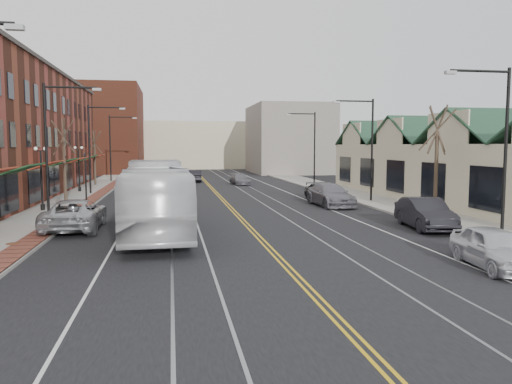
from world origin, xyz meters
name	(u,v)px	position (x,y,z in m)	size (l,w,h in m)	color
ground	(303,284)	(0.00, 0.00, 0.00)	(160.00, 160.00, 0.00)	black
sidewalk_left	(55,211)	(-12.00, 20.00, 0.07)	(4.00, 120.00, 0.15)	gray
sidewalk_right	(387,204)	(12.00, 20.00, 0.07)	(4.00, 120.00, 0.15)	gray
building_right	(461,174)	(18.00, 20.00, 2.30)	(8.00, 36.00, 4.60)	beige
backdrop_left	(97,130)	(-16.00, 70.00, 7.00)	(14.00, 18.00, 14.00)	brown
backdrop_mid	(192,145)	(0.00, 85.00, 4.50)	(22.00, 14.00, 9.00)	beige
backdrop_right	(289,139)	(15.00, 65.00, 5.50)	(12.00, 16.00, 11.00)	slate
streetlight_l_1	(54,137)	(-11.05, 16.00, 5.03)	(3.33, 0.25, 8.00)	black
streetlight_l_2	(94,140)	(-11.05, 32.00, 5.03)	(3.33, 0.25, 8.00)	black
streetlight_l_3	(114,141)	(-11.05, 48.00, 5.03)	(3.33, 0.25, 8.00)	black
streetlight_r_0	(498,135)	(11.05, 6.00, 5.03)	(3.33, 0.25, 8.00)	black
streetlight_r_1	(367,139)	(11.05, 22.00, 5.03)	(3.33, 0.25, 8.00)	black
streetlight_r_2	(311,141)	(11.05, 38.00, 5.03)	(3.33, 0.25, 8.00)	black
lamppost_l_2	(42,180)	(-12.80, 20.00, 2.20)	(0.84, 0.28, 4.27)	black
lamppost_l_3	(79,170)	(-12.80, 34.00, 2.20)	(0.84, 0.28, 4.27)	black
tree_left_near	(64,158)	(-12.50, 26.00, 3.51)	(1.78, 1.37, 6.48)	#382B21
tree_left_far	(95,157)	(-12.50, 42.00, 3.28)	(1.66, 1.28, 6.02)	#382B21
tree_right_mid	(436,157)	(12.50, 14.00, 3.75)	(1.90, 1.46, 6.93)	#382B21
manhole_far	(13,244)	(-11.20, 8.00, 0.16)	(0.60, 0.60, 0.02)	#592D19
traffic_signal	(86,174)	(-10.60, 24.00, 2.35)	(0.18, 0.15, 3.80)	black
transit_bus	(156,197)	(-5.00, 10.69, 1.85)	(3.11, 13.29, 3.70)	silver
parked_suv	(75,215)	(-9.30, 12.23, 0.84)	(2.78, 6.03, 1.67)	#ABAEB3
parked_car_a	(495,248)	(7.50, 0.91, 0.77)	(1.81, 4.51, 1.54)	silver
parked_car_b	(425,214)	(9.30, 9.35, 0.85)	(1.79, 5.14, 1.69)	black
parked_car_c	(330,195)	(7.50, 20.09, 0.83)	(2.32, 5.71, 1.66)	slate
parked_car_d	(321,192)	(7.95, 23.85, 0.73)	(1.73, 4.29, 1.46)	black
distant_car_left	(195,176)	(-1.26, 46.61, 0.75)	(1.59, 4.56, 1.50)	black
distant_car_right	(240,179)	(3.64, 41.51, 0.64)	(1.79, 4.41, 1.28)	slate
distant_car_far	(141,172)	(-8.28, 54.74, 0.81)	(1.92, 4.76, 1.62)	#A8AAAF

